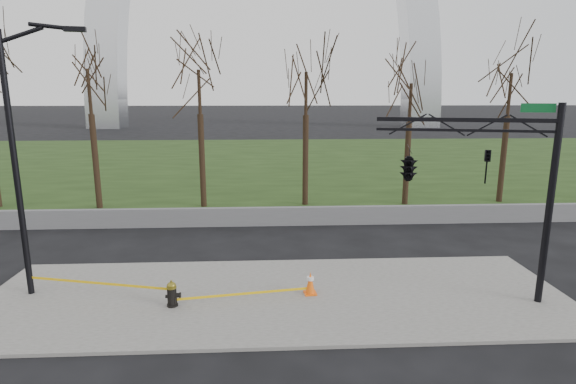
{
  "coord_description": "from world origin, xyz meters",
  "views": [
    {
      "loc": [
        -0.32,
        -13.13,
        6.22
      ],
      "look_at": [
        0.45,
        2.0,
        2.94
      ],
      "focal_mm": 28.25,
      "sensor_mm": 36.0,
      "label": 1
    }
  ],
  "objects_px": {
    "fire_hydrant": "(172,294)",
    "traffic_signal_mast": "(435,165)",
    "street_light": "(21,147)",
    "traffic_cone": "(310,283)"
  },
  "relations": [
    {
      "from": "fire_hydrant",
      "to": "traffic_cone",
      "type": "bearing_deg",
      "value": 7.46
    },
    {
      "from": "fire_hydrant",
      "to": "street_light",
      "type": "relative_size",
      "value": 0.1
    },
    {
      "from": "street_light",
      "to": "traffic_cone",
      "type": "bearing_deg",
      "value": -13.16
    },
    {
      "from": "fire_hydrant",
      "to": "street_light",
      "type": "bearing_deg",
      "value": 164.07
    },
    {
      "from": "street_light",
      "to": "fire_hydrant",
      "type": "bearing_deg",
      "value": -24.35
    },
    {
      "from": "street_light",
      "to": "traffic_signal_mast",
      "type": "height_order",
      "value": "street_light"
    },
    {
      "from": "fire_hydrant",
      "to": "street_light",
      "type": "xyz_separation_m",
      "value": [
        -4.4,
        1.16,
        4.23
      ]
    },
    {
      "from": "fire_hydrant",
      "to": "traffic_signal_mast",
      "type": "height_order",
      "value": "traffic_signal_mast"
    },
    {
      "from": "fire_hydrant",
      "to": "traffic_signal_mast",
      "type": "xyz_separation_m",
      "value": [
        7.83,
        0.58,
        3.68
      ]
    },
    {
      "from": "traffic_cone",
      "to": "street_light",
      "type": "distance_m",
      "value": 9.54
    }
  ]
}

